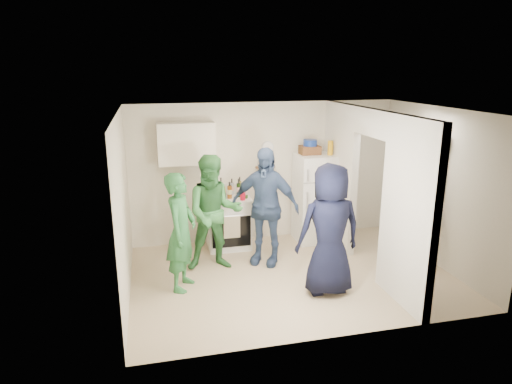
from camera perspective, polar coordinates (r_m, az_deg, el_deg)
floor at (r=7.13m, az=4.49°, el=-10.34°), size 4.80×4.80×0.00m
wall_back at (r=8.26m, az=1.07°, el=2.53°), size 4.80×0.00×4.80m
wall_front at (r=5.17m, az=10.56°, el=-5.70°), size 4.80×0.00×4.80m
wall_left at (r=6.38m, az=-16.27°, el=-2.00°), size 0.00×3.40×3.40m
wall_right at (r=7.75m, az=21.84°, el=0.54°), size 0.00×3.40×3.40m
ceiling at (r=6.45m, az=4.96°, el=10.10°), size 4.80×4.80×0.00m
partition_pier_back at (r=8.09m, az=10.40°, el=2.01°), size 0.12×1.20×2.50m
partition_pier_front at (r=6.22m, az=18.50°, el=-2.63°), size 0.12×1.20×2.50m
partition_header at (r=6.94m, az=14.48°, el=8.39°), size 0.12×1.00×0.40m
stove at (r=8.02m, az=-3.49°, el=-3.82°), size 0.76×0.63×0.91m
upper_cabinet at (r=7.74m, az=-8.71°, el=6.01°), size 0.95×0.34×0.70m
fridge at (r=8.29m, az=7.33°, el=-0.77°), size 0.66×0.64×1.60m
wicker_basket at (r=8.10m, az=6.75°, el=5.23°), size 0.35×0.25×0.15m
blue_bowl at (r=8.08m, az=6.78°, el=6.14°), size 0.24×0.24×0.11m
yellow_cup_stack_top at (r=8.07m, az=9.27°, el=5.46°), size 0.09×0.09×0.25m
wall_clock at (r=8.16m, az=1.46°, el=5.60°), size 0.22×0.02×0.22m
spice_shelf at (r=8.19m, az=1.16°, el=3.14°), size 0.35×0.08×0.03m
nook_window at (r=7.81m, az=21.19°, el=3.74°), size 0.03×0.70×0.80m
nook_window_frame at (r=7.80m, az=21.09°, el=3.74°), size 0.04×0.76×0.86m
nook_valance at (r=7.73m, az=21.19°, el=6.27°), size 0.04×0.82×0.18m
yellow_cup_stack_stove at (r=7.62m, az=-4.16°, el=-0.30°), size 0.09×0.09×0.25m
red_cup at (r=7.72m, az=-1.68°, el=-0.57°), size 0.09×0.09×0.12m
person_green_left at (r=6.51m, az=-9.34°, el=-4.93°), size 0.62×0.73×1.70m
person_green_center at (r=7.05m, az=-5.25°, el=-2.66°), size 0.93×0.75×1.82m
person_denim at (r=7.23m, az=1.10°, el=-1.81°), size 1.19×0.99×1.90m
person_navy at (r=6.36m, az=9.16°, el=-4.68°), size 0.91×0.59×1.86m
person_nook at (r=7.80m, az=19.21°, el=-2.55°), size 0.78×1.13×1.60m
bottle_a at (r=7.90m, az=-5.61°, el=0.54°), size 0.08×0.08×0.33m
bottle_b at (r=7.76m, az=-4.66°, el=0.08°), size 0.08×0.08×0.28m
bottle_c at (r=7.95m, az=-4.40°, el=0.64°), size 0.07×0.07×0.33m
bottle_d at (r=7.80m, az=-3.32°, el=0.23°), size 0.08×0.08×0.29m
bottle_e at (r=8.02m, az=-3.04°, el=0.66°), size 0.06×0.06×0.29m
bottle_f at (r=7.88m, az=-2.19°, el=0.53°), size 0.07×0.07×0.32m
bottle_g at (r=8.03m, az=-2.05°, el=0.80°), size 0.06×0.06×0.32m
bottle_h at (r=7.70m, az=-5.51°, el=0.14°), size 0.08×0.08×0.33m
bottle_i at (r=7.95m, az=-3.30°, el=0.39°), size 0.06×0.06×0.25m
bottle_j at (r=7.80m, az=-1.28°, el=0.12°), size 0.07×0.07×0.25m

